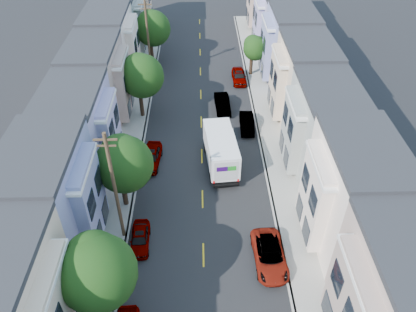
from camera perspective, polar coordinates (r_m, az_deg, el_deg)
ground at (r=31.82m, az=-0.65°, el=-13.76°), size 160.00×160.00×0.00m
road_slab at (r=42.60m, az=-0.92°, el=2.53°), size 12.00×70.00×0.02m
curb_left at (r=42.98m, az=-9.02°, el=2.46°), size 0.30×70.00×0.15m
curb_right at (r=43.00m, az=7.18°, el=2.69°), size 0.30×70.00×0.15m
sidewalk_left at (r=43.18m, az=-10.73°, el=2.43°), size 2.60×70.00×0.15m
sidewalk_right at (r=43.20m, az=8.89°, el=2.70°), size 2.60×70.00×0.15m
centerline at (r=42.61m, az=-0.92°, el=2.52°), size 0.12×70.00×0.01m
townhouse_row_left at (r=44.02m, az=-15.60°, el=2.24°), size 5.00×70.00×8.50m
townhouse_row_right at (r=44.06m, az=13.75°, el=2.64°), size 5.00×70.00×8.50m
tree_b at (r=25.48m, az=-15.45°, el=-15.61°), size 4.70×4.70×7.49m
tree_c at (r=32.94m, az=-11.87°, el=-1.17°), size 4.70×4.70×6.89m
tree_d at (r=44.08m, az=-9.42°, el=11.00°), size 4.70×4.70×7.37m
tree_e at (r=56.38m, az=-7.88°, el=17.34°), size 4.70×4.70×7.20m
tree_far_r at (r=53.38m, az=6.56°, el=14.79°), size 3.10×3.10×5.23m
utility_pole_near at (r=29.96m, az=-12.95°, el=-4.58°), size 1.60×0.26×10.00m
utility_pole_far at (r=51.76m, az=-8.39°, el=15.66°), size 1.60×0.26×10.00m
fedex_truck at (r=38.10m, az=1.81°, el=0.91°), size 2.64×6.85×3.28m
lead_sedan at (r=46.88m, az=2.04°, el=7.33°), size 1.83×4.49×1.47m
parked_left_c at (r=32.44m, az=-9.55°, el=-11.37°), size 1.59×3.87×1.24m
parked_left_d at (r=39.33m, az=-8.03°, el=-0.14°), size 2.15×4.75×1.50m
parked_right_b at (r=31.26m, az=8.64°, el=-13.66°), size 2.49×5.07×1.38m
parked_right_c at (r=43.85m, az=5.49°, el=4.60°), size 1.54×4.10×1.35m
parked_right_d at (r=52.82m, az=4.37°, el=11.11°), size 1.79×4.45×1.43m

